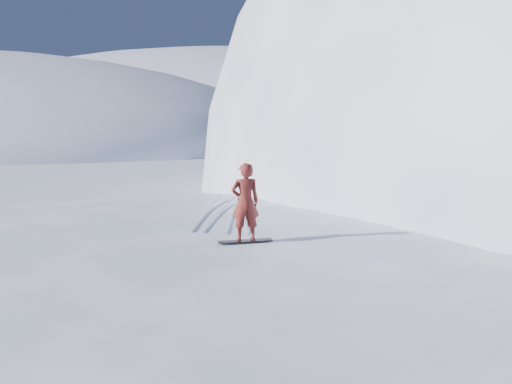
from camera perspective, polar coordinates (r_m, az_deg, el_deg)
ground at (r=14.79m, az=-6.34°, el=-14.34°), size 400.00×400.00×0.00m
near_ridge at (r=17.15m, az=0.62°, el=-10.96°), size 36.00×28.00×4.80m
peak_shoulder at (r=33.46m, az=23.62°, el=-1.91°), size 28.00×24.00×18.00m
far_ridge_c at (r=130.77m, az=-4.73°, el=6.25°), size 140.00×90.00×36.00m
wind_bumps at (r=16.81m, az=-5.41°, el=-11.42°), size 16.00×14.40×1.00m
snowboard at (r=14.29m, az=-1.08°, el=-4.91°), size 1.33×0.90×0.02m
snowboarder at (r=14.09m, az=-1.09°, el=-1.01°), size 0.85×0.76×1.95m
board_tracks at (r=18.16m, az=-2.99°, el=-1.93°), size 2.84×5.93×0.04m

